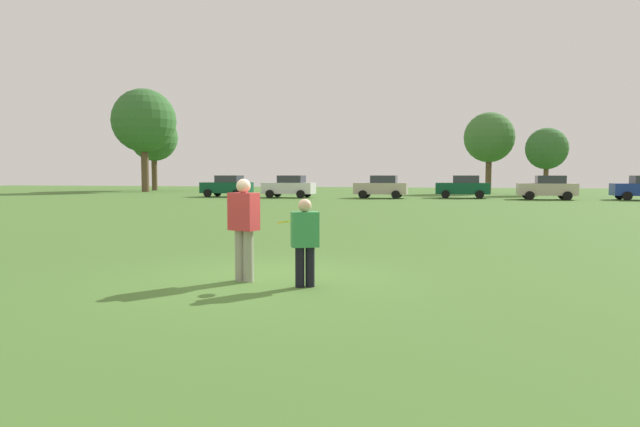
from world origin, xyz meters
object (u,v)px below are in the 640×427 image
object	(u,v)px
parked_car_near_right	(547,187)
parked_car_mid_right	(463,187)
parked_car_near_left	(227,186)
parked_car_center	(382,187)
player_defender	(305,238)
parked_car_mid_left	(289,186)
player_thrower	(244,224)
traffic_cone	(252,223)
frisbee	(285,222)

from	to	relation	value
parked_car_near_right	parked_car_mid_right	bearing A→B (deg)	168.21
parked_car_near_left	parked_car_center	size ratio (longest dim) A/B	1.00
player_defender	parked_car_mid_left	world-z (taller)	parked_car_mid_left
player_thrower	parked_car_mid_right	distance (m)	36.59
parked_car_near_left	parked_car_center	distance (m)	13.11
player_thrower	parked_car_near_left	world-z (taller)	parked_car_near_left
parked_car_mid_left	parked_car_center	size ratio (longest dim) A/B	1.00
traffic_cone	parked_car_mid_left	xyz separation A→B (m)	(-6.29, 25.39, 0.69)
frisbee	traffic_cone	size ratio (longest dim) A/B	0.57
frisbee	parked_car_mid_right	size ratio (longest dim) A/B	0.06
frisbee	parked_car_near_left	xyz separation A→B (m)	(-15.74, 34.29, -0.15)
frisbee	parked_car_near_left	bearing A→B (deg)	114.65
parked_car_mid_left	parked_car_near_right	size ratio (longest dim) A/B	1.00
parked_car_mid_left	parked_car_mid_right	size ratio (longest dim) A/B	1.00
parked_car_near_right	traffic_cone	bearing A→B (deg)	-117.28
frisbee	parked_car_near_right	distance (m)	36.47
traffic_cone	parked_car_near_right	distance (m)	29.90
player_thrower	frisbee	world-z (taller)	player_thrower
traffic_cone	parked_car_mid_right	size ratio (longest dim) A/B	0.11
frisbee	parked_car_near_right	bearing A→B (deg)	74.29
parked_car_near_right	frisbee	bearing A→B (deg)	-105.71
parked_car_mid_right	parked_car_near_right	xyz separation A→B (m)	(6.13, -1.28, 0.00)
player_defender	traffic_cone	world-z (taller)	player_defender
parked_car_near_right	player_defender	bearing A→B (deg)	-105.04
player_defender	parked_car_near_left	bearing A→B (deg)	115.10
player_thrower	parked_car_mid_left	world-z (taller)	parked_car_mid_left
frisbee	parked_car_near_left	size ratio (longest dim) A/B	0.06
parked_car_near_left	parked_car_mid_left	size ratio (longest dim) A/B	1.00
player_thrower	player_defender	world-z (taller)	player_thrower
player_thrower	parked_car_mid_left	bearing A→B (deg)	105.43
traffic_cone	parked_car_near_left	bearing A→B (deg)	114.81
parked_car_mid_right	player_defender	bearing A→B (deg)	-95.24
player_thrower	frisbee	bearing A→B (deg)	-5.57
parked_car_mid_right	parked_car_near_left	bearing A→B (deg)	-173.86
player_thrower	parked_car_mid_left	size ratio (longest dim) A/B	0.43
frisbee	traffic_cone	xyz separation A→B (m)	(-3.83, 8.54, -0.84)
player_thrower	player_defender	xyz separation A→B (m)	(1.17, -0.23, -0.19)
parked_car_mid_left	parked_car_near_right	distance (m)	20.03
frisbee	parked_car_mid_right	bearing A→B (deg)	84.12
parked_car_mid_left	parked_car_center	xyz separation A→B (m)	(7.49, 0.74, 0.00)
parked_car_near_left	player_defender	bearing A→B (deg)	-64.90
parked_car_center	parked_car_mid_right	size ratio (longest dim) A/B	1.00
traffic_cone	parked_car_mid_left	size ratio (longest dim) A/B	0.11
frisbee	parked_car_center	world-z (taller)	parked_car_center
parked_car_center	parked_car_near_right	bearing A→B (deg)	2.00
player_defender	parked_car_near_right	distance (m)	36.52
traffic_cone	parked_car_near_right	bearing A→B (deg)	62.72
player_defender	parked_car_mid_left	xyz separation A→B (m)	(-10.52, 34.09, 0.10)
player_thrower	parked_car_center	size ratio (longest dim) A/B	0.43
parked_car_near_left	parked_car_mid_left	distance (m)	5.63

